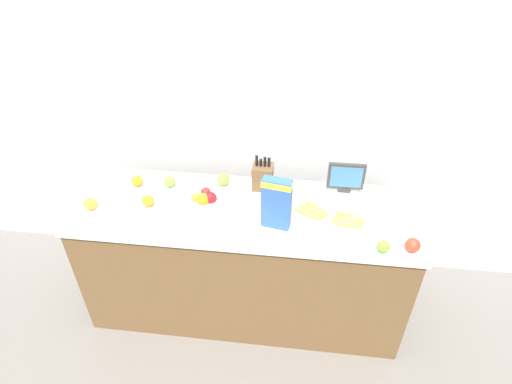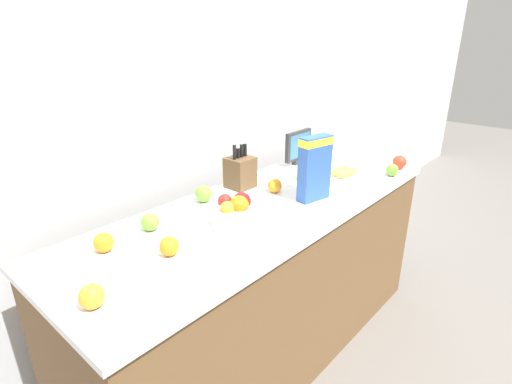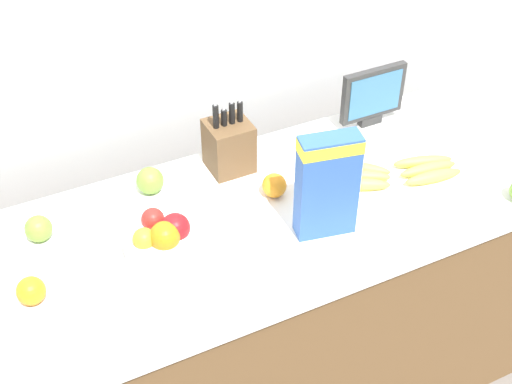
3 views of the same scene
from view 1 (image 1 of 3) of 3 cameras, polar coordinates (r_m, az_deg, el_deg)
The scene contains 17 objects.
ground_plane at distance 3.03m, azimuth -1.44°, elevation -15.47°, with size 14.00×14.00×0.00m, color slate.
wall_back at distance 2.69m, azimuth -0.12°, elevation 12.43°, with size 9.00×0.06×2.60m.
counter at distance 2.71m, azimuth -1.57°, elevation -9.66°, with size 2.05×0.70×0.87m.
knife_block at distance 2.56m, azimuth 0.96°, elevation 2.26°, with size 0.13×0.13×0.26m.
small_monitor at distance 2.56m, azimuth 12.73°, elevation 2.09°, with size 0.23×0.03×0.21m.
cereal_box at distance 2.19m, azimuth 2.95°, elevation -1.39°, with size 0.17×0.10×0.31m.
fruit_bowl at distance 2.41m, azimuth -7.29°, elevation -1.39°, with size 0.20×0.20×0.13m.
banana_bunch_left at distance 2.40m, azimuth 8.05°, elevation -2.63°, with size 0.22×0.20×0.04m.
banana_bunch_right at distance 2.37m, azimuth 13.06°, elevation -3.91°, with size 0.21×0.15×0.04m.
apple_middle at distance 2.65m, azimuth -12.24°, elevation 1.46°, with size 0.08×0.08×0.08m, color #6B9E33.
apple_by_knife_block at distance 2.61m, azimuth -4.70°, elevation 1.78°, with size 0.08×0.08×0.08m, color #6B9E33.
apple_leftmost at distance 2.27m, azimuth 21.49°, elevation -7.07°, with size 0.08×0.08×0.08m, color red.
apple_rightmost at distance 2.22m, azimuth 17.77°, elevation -7.41°, with size 0.07×0.07×0.07m, color #6B9E33.
orange_mid_right at distance 2.43m, azimuth 1.95°, elevation -1.09°, with size 0.07×0.07×0.07m, color orange.
orange_front_center at distance 2.51m, azimuth -15.19°, elevation -1.24°, with size 0.07×0.07×0.07m, color orange.
orange_front_left at distance 2.71m, azimuth -16.63°, elevation 1.53°, with size 0.08×0.08×0.08m, color orange.
orange_back_center at distance 2.59m, azimuth -22.61°, elevation -1.57°, with size 0.08×0.08×0.08m, color orange.
Camera 1 is at (0.30, -1.89, 2.35)m, focal length 28.00 mm.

